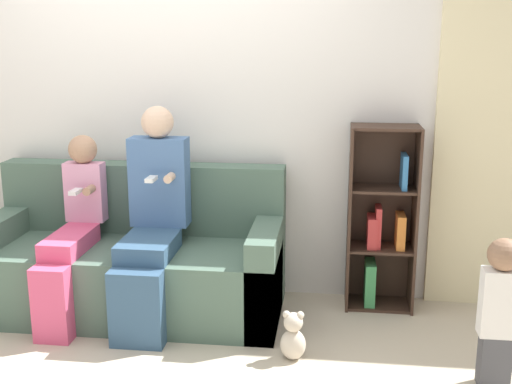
{
  "coord_description": "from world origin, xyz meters",
  "views": [
    {
      "loc": [
        1.11,
        -3.3,
        1.75
      ],
      "look_at": [
        0.63,
        0.54,
        0.81
      ],
      "focal_mm": 45.0,
      "sensor_mm": 36.0,
      "label": 1
    }
  ],
  "objects_px": {
    "adult_seated": "(152,215)",
    "couch": "(134,263)",
    "toddler_standing": "(499,307)",
    "teddy_bear": "(293,337)",
    "bookshelf": "(381,226)",
    "child_seated": "(72,229)"
  },
  "relations": [
    {
      "from": "couch",
      "to": "toddler_standing",
      "type": "distance_m",
      "value": 2.23
    },
    {
      "from": "couch",
      "to": "child_seated",
      "type": "distance_m",
      "value": 0.46
    },
    {
      "from": "child_seated",
      "to": "toddler_standing",
      "type": "distance_m",
      "value": 2.51
    },
    {
      "from": "couch",
      "to": "adult_seated",
      "type": "bearing_deg",
      "value": -34.94
    },
    {
      "from": "child_seated",
      "to": "teddy_bear",
      "type": "xyz_separation_m",
      "value": [
        1.41,
        -0.39,
        -0.45
      ]
    },
    {
      "from": "couch",
      "to": "teddy_bear",
      "type": "distance_m",
      "value": 1.22
    },
    {
      "from": "adult_seated",
      "to": "teddy_bear",
      "type": "distance_m",
      "value": 1.14
    },
    {
      "from": "toddler_standing",
      "to": "bookshelf",
      "type": "bearing_deg",
      "value": 117.97
    },
    {
      "from": "couch",
      "to": "teddy_bear",
      "type": "height_order",
      "value": "couch"
    },
    {
      "from": "toddler_standing",
      "to": "teddy_bear",
      "type": "bearing_deg",
      "value": 171.38
    },
    {
      "from": "adult_seated",
      "to": "child_seated",
      "type": "xyz_separation_m",
      "value": [
        -0.51,
        -0.04,
        -0.1
      ]
    },
    {
      "from": "couch",
      "to": "toddler_standing",
      "type": "relative_size",
      "value": 2.41
    },
    {
      "from": "child_seated",
      "to": "bookshelf",
      "type": "xyz_separation_m",
      "value": [
        1.92,
        0.44,
        -0.04
      ]
    },
    {
      "from": "child_seated",
      "to": "teddy_bear",
      "type": "relative_size",
      "value": 3.96
    },
    {
      "from": "adult_seated",
      "to": "bookshelf",
      "type": "xyz_separation_m",
      "value": [
        1.41,
        0.4,
        -0.14
      ]
    },
    {
      "from": "child_seated",
      "to": "bookshelf",
      "type": "distance_m",
      "value": 1.97
    },
    {
      "from": "toddler_standing",
      "to": "teddy_bear",
      "type": "distance_m",
      "value": 1.09
    },
    {
      "from": "couch",
      "to": "adult_seated",
      "type": "distance_m",
      "value": 0.42
    },
    {
      "from": "adult_seated",
      "to": "bookshelf",
      "type": "distance_m",
      "value": 1.48
    },
    {
      "from": "adult_seated",
      "to": "couch",
      "type": "bearing_deg",
      "value": 145.06
    },
    {
      "from": "adult_seated",
      "to": "child_seated",
      "type": "bearing_deg",
      "value": -175.47
    },
    {
      "from": "adult_seated",
      "to": "teddy_bear",
      "type": "relative_size",
      "value": 4.64
    }
  ]
}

